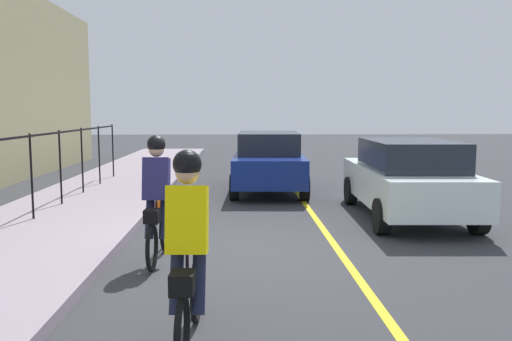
{
  "coord_description": "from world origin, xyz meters",
  "views": [
    {
      "loc": [
        -8.04,
        -0.05,
        2.17
      ],
      "look_at": [
        2.19,
        -0.39,
        1.0
      ],
      "focal_mm": 36.97,
      "sensor_mm": 36.0,
      "label": 1
    }
  ],
  "objects_px": {
    "cyclist_follow": "(188,251)",
    "parked_sedan_rear": "(269,160)",
    "patrol_sedan": "(407,177)",
    "cyclist_lead": "(157,199)",
    "traffic_cone_near": "(163,198)"
  },
  "relations": [
    {
      "from": "cyclist_follow",
      "to": "parked_sedan_rear",
      "type": "height_order",
      "value": "cyclist_follow"
    },
    {
      "from": "patrol_sedan",
      "to": "parked_sedan_rear",
      "type": "xyz_separation_m",
      "value": [
        3.72,
        2.59,
        0.0
      ]
    },
    {
      "from": "cyclist_lead",
      "to": "patrol_sedan",
      "type": "bearing_deg",
      "value": -55.03
    },
    {
      "from": "patrol_sedan",
      "to": "parked_sedan_rear",
      "type": "bearing_deg",
      "value": 36.62
    },
    {
      "from": "cyclist_lead",
      "to": "cyclist_follow",
      "type": "bearing_deg",
      "value": -164.11
    },
    {
      "from": "parked_sedan_rear",
      "to": "traffic_cone_near",
      "type": "height_order",
      "value": "parked_sedan_rear"
    },
    {
      "from": "cyclist_lead",
      "to": "cyclist_follow",
      "type": "xyz_separation_m",
      "value": [
        -2.8,
        -0.71,
        0.0
      ]
    },
    {
      "from": "traffic_cone_near",
      "to": "patrol_sedan",
      "type": "bearing_deg",
      "value": -102.05
    },
    {
      "from": "cyclist_lead",
      "to": "traffic_cone_near",
      "type": "distance_m",
      "value": 4.16
    },
    {
      "from": "cyclist_lead",
      "to": "parked_sedan_rear",
      "type": "height_order",
      "value": "cyclist_lead"
    },
    {
      "from": "cyclist_follow",
      "to": "parked_sedan_rear",
      "type": "bearing_deg",
      "value": -5.83
    },
    {
      "from": "parked_sedan_rear",
      "to": "traffic_cone_near",
      "type": "xyz_separation_m",
      "value": [
        -2.64,
        2.48,
        -0.57
      ]
    },
    {
      "from": "patrol_sedan",
      "to": "cyclist_follow",
      "type": "bearing_deg",
      "value": 148.1
    },
    {
      "from": "patrol_sedan",
      "to": "traffic_cone_near",
      "type": "distance_m",
      "value": 5.22
    },
    {
      "from": "patrol_sedan",
      "to": "parked_sedan_rear",
      "type": "relative_size",
      "value": 1.0
    }
  ]
}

